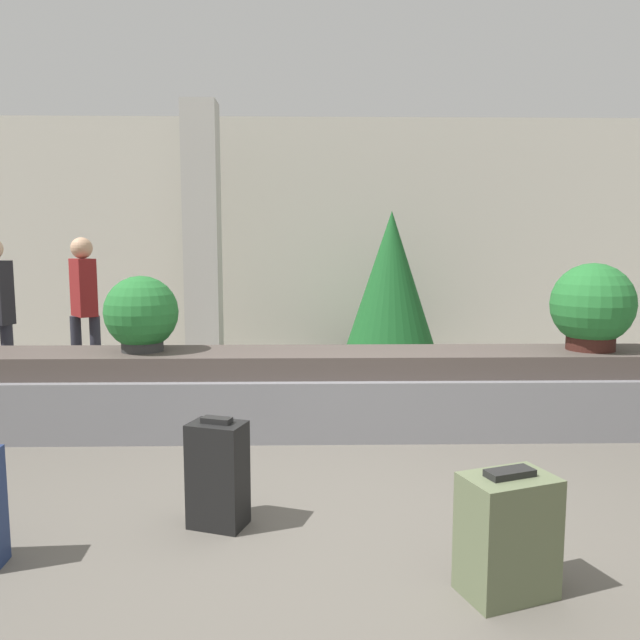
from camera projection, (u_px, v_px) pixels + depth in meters
The scene contains 10 objects.
ground_plane at pixel (326, 524), 3.36m from camera, with size 18.00×18.00×0.00m, color #59544C.
back_wall at pixel (315, 237), 8.58m from camera, with size 18.00×0.06×3.20m.
carousel at pixel (320, 392), 5.04m from camera, with size 8.32×0.80×0.65m.
pillar at pixel (203, 236), 7.63m from camera, with size 0.41×0.41×3.20m.
suitcase_1 at pixel (507, 535), 2.66m from camera, with size 0.44×0.37×0.56m.
suitcase_2 at pixel (218, 474), 3.31m from camera, with size 0.34×0.28×0.60m.
potted_plant_0 at pixel (141, 315), 4.95m from camera, with size 0.58×0.58×0.60m.
potted_plant_1 at pixel (592, 307), 5.01m from camera, with size 0.66×0.66×0.70m.
traveler_0 at pixel (84, 300), 6.49m from camera, with size 0.34×0.36×1.57m.
decorated_tree at pixel (391, 282), 7.58m from camera, with size 1.13×1.13×1.90m.
Camera 1 is at (-0.10, -3.20, 1.50)m, focal length 35.00 mm.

